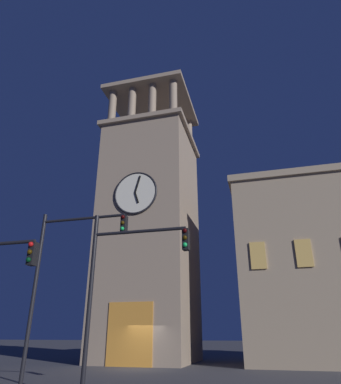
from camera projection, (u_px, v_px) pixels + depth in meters
ground_plane at (138, 369)px, 20.48m from camera, size 200.00×200.00×0.00m
clocktower at (151, 231)px, 29.27m from camera, size 7.58×8.40×26.65m
traffic_signal_mid at (62, 265)px, 14.18m from camera, size 4.02×0.41×6.92m
traffic_signal_far at (121, 273)px, 12.09m from camera, size 3.69×0.41×6.19m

